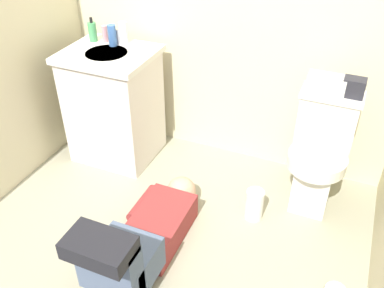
{
  "coord_description": "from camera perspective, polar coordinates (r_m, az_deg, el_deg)",
  "views": [
    {
      "loc": [
        0.84,
        -1.53,
        1.92
      ],
      "look_at": [
        0.02,
        0.4,
        0.45
      ],
      "focal_mm": 39.58,
      "sensor_mm": 36.0,
      "label": 1
    }
  ],
  "objects": [
    {
      "name": "bottle_white",
      "position": [
        2.99,
        -9.25,
        14.52
      ],
      "size": [
        0.06,
        0.06,
        0.15
      ],
      "primitive_type": "cylinder",
      "color": "white",
      "rests_on": "vanity_cabinet"
    },
    {
      "name": "vanity_cabinet",
      "position": [
        3.08,
        -10.43,
        5.27
      ],
      "size": [
        0.6,
        0.52,
        0.82
      ],
      "color": "silver",
      "rests_on": "ground_plane"
    },
    {
      "name": "tissue_box",
      "position": [
        2.6,
        17.69,
        7.78
      ],
      "size": [
        0.22,
        0.11,
        0.1
      ],
      "primitive_type": "cube",
      "color": "silver",
      "rests_on": "toilet"
    },
    {
      "name": "bottle_pink",
      "position": [
        3.06,
        -11.66,
        14.35
      ],
      "size": [
        0.04,
        0.04,
        0.11
      ],
      "primitive_type": "cylinder",
      "color": "#D19199",
      "rests_on": "vanity_cabinet"
    },
    {
      "name": "paper_towel_roll",
      "position": [
        2.68,
        8.4,
        -8.08
      ],
      "size": [
        0.11,
        0.11,
        0.21
      ],
      "primitive_type": "cylinder",
      "color": "white",
      "rests_on": "ground_plane"
    },
    {
      "name": "person_plumber",
      "position": [
        2.39,
        -6.74,
        -12.31
      ],
      "size": [
        0.39,
        1.06,
        0.52
      ],
      "color": "maroon",
      "rests_on": "ground_plane"
    },
    {
      "name": "ground_plane",
      "position": [
        2.61,
        -3.95,
        -13.03
      ],
      "size": [
        2.81,
        3.03,
        0.04
      ],
      "primitive_type": "cube",
      "color": "#9A977F"
    },
    {
      "name": "toilet",
      "position": [
        2.74,
        16.76,
        -1.25
      ],
      "size": [
        0.36,
        0.46,
        0.75
      ],
      "color": "silver",
      "rests_on": "ground_plane"
    },
    {
      "name": "faucet",
      "position": [
        3.0,
        -9.91,
        14.01
      ],
      "size": [
        0.02,
        0.02,
        0.1
      ],
      "primitive_type": "cylinder",
      "color": "silver",
      "rests_on": "vanity_cabinet"
    },
    {
      "name": "bottle_blue",
      "position": [
        2.97,
        -10.71,
        14.18
      ],
      "size": [
        0.06,
        0.06,
        0.14
      ],
      "primitive_type": "cylinder",
      "color": "#3D69B0",
      "rests_on": "vanity_cabinet"
    },
    {
      "name": "soap_dispenser",
      "position": [
        3.08,
        -13.25,
        14.53
      ],
      "size": [
        0.06,
        0.06,
        0.17
      ],
      "color": "#499F5E",
      "rests_on": "vanity_cabinet"
    },
    {
      "name": "toiletry_bag",
      "position": [
        2.59,
        20.97,
        7.14
      ],
      "size": [
        0.12,
        0.09,
        0.11
      ],
      "primitive_type": "cube",
      "color": "#26262D",
      "rests_on": "toilet"
    }
  ]
}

